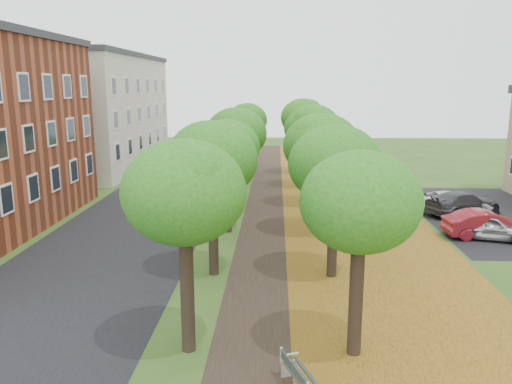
# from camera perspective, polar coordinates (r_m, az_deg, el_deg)

# --- Properties ---
(ground) EXTENTS (120.00, 120.00, 0.00)m
(ground) POSITION_cam_1_polar(r_m,az_deg,el_deg) (15.28, 0.90, -17.74)
(ground) COLOR #2D4C19
(ground) RESTS_ON ground
(street_asphalt) EXTENTS (8.00, 70.00, 0.01)m
(street_asphalt) POSITION_cam_1_polar(r_m,az_deg,el_deg) (30.27, -12.72, -2.69)
(street_asphalt) COLOR black
(street_asphalt) RESTS_ON ground
(footpath) EXTENTS (3.20, 70.00, 0.01)m
(footpath) POSITION_cam_1_polar(r_m,az_deg,el_deg) (29.25, 1.64, -2.91)
(footpath) COLOR black
(footpath) RESTS_ON ground
(leaf_verge) EXTENTS (7.50, 70.00, 0.01)m
(leaf_verge) POSITION_cam_1_polar(r_m,az_deg,el_deg) (29.62, 11.37, -2.95)
(leaf_verge) COLOR #A2701D
(leaf_verge) RESTS_ON ground
(parking_lot) EXTENTS (9.00, 16.00, 0.01)m
(parking_lot) POSITION_cam_1_polar(r_m,az_deg,el_deg) (32.97, 25.86, -2.42)
(parking_lot) COLOR black
(parking_lot) RESTS_ON ground
(tree_row_west) EXTENTS (3.54, 33.54, 6.16)m
(tree_row_west) POSITION_cam_1_polar(r_m,az_deg,el_deg) (28.51, -2.75, 6.13)
(tree_row_west) COLOR black
(tree_row_west) RESTS_ON ground
(tree_row_east) EXTENTS (3.54, 33.54, 6.16)m
(tree_row_east) POSITION_cam_1_polar(r_m,az_deg,el_deg) (28.49, 6.96, 6.05)
(tree_row_east) COLOR black
(tree_row_east) RESTS_ON ground
(building_cream) EXTENTS (10.30, 20.30, 10.40)m
(building_cream) POSITION_cam_1_polar(r_m,az_deg,el_deg) (49.43, -18.40, 8.78)
(building_cream) COLOR beige
(building_cream) RESTS_ON ground
(bench) EXTENTS (1.14, 1.88, 0.86)m
(bench) POSITION_cam_1_polar(r_m,az_deg,el_deg) (13.33, 5.16, -20.43)
(bench) COLOR #242E26
(bench) RESTS_ON ground
(car_silver) EXTENTS (4.19, 2.57, 1.33)m
(car_silver) POSITION_cam_1_polar(r_m,az_deg,el_deg) (27.62, 25.06, -3.57)
(car_silver) COLOR #AEAEB3
(car_silver) RESTS_ON ground
(car_red) EXTENTS (4.28, 1.68, 1.39)m
(car_red) POSITION_cam_1_polar(r_m,az_deg,el_deg) (27.84, 24.86, -3.37)
(car_red) COLOR maroon
(car_red) RESTS_ON ground
(car_grey) EXTENTS (5.16, 3.72, 1.39)m
(car_grey) POSITION_cam_1_polar(r_m,az_deg,el_deg) (32.16, 22.57, -1.20)
(car_grey) COLOR #38383D
(car_grey) RESTS_ON ground
(car_white) EXTENTS (4.63, 2.39, 1.25)m
(car_white) POSITION_cam_1_polar(r_m,az_deg,el_deg) (32.57, 21.66, -1.09)
(car_white) COLOR white
(car_white) RESTS_ON ground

